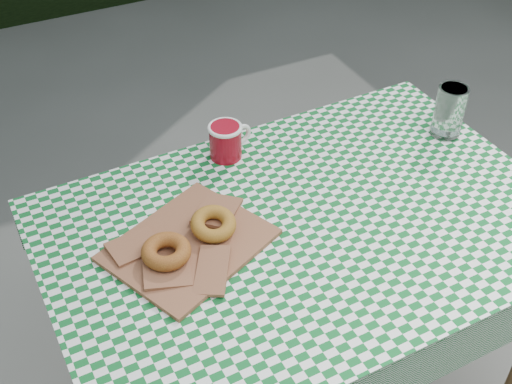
# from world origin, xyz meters

# --- Properties ---
(ground) EXTENTS (60.00, 60.00, 0.00)m
(ground) POSITION_xyz_m (0.00, 0.00, 0.00)
(ground) COLOR #585852
(ground) RESTS_ON ground
(table) EXTENTS (1.15, 0.78, 0.75)m
(table) POSITION_xyz_m (-0.08, -0.08, 0.38)
(table) COLOR brown
(table) RESTS_ON ground
(tablecloth) EXTENTS (1.17, 0.80, 0.01)m
(tablecloth) POSITION_xyz_m (-0.08, -0.08, 0.75)
(tablecloth) COLOR #0E5C24
(tablecloth) RESTS_ON table
(paper_bag) EXTENTS (0.40, 0.37, 0.02)m
(paper_bag) POSITION_xyz_m (-0.34, -0.03, 0.76)
(paper_bag) COLOR brown
(paper_bag) RESTS_ON tablecloth
(bagel_front) EXTENTS (0.10, 0.10, 0.03)m
(bagel_front) POSITION_xyz_m (-0.40, -0.06, 0.79)
(bagel_front) COLOR #975E1F
(bagel_front) RESTS_ON paper_bag
(bagel_back) EXTENTS (0.10, 0.10, 0.03)m
(bagel_back) POSITION_xyz_m (-0.28, -0.02, 0.79)
(bagel_back) COLOR #A46821
(bagel_back) RESTS_ON paper_bag
(coffee_mug) EXTENTS (0.19, 0.19, 0.09)m
(coffee_mug) POSITION_xyz_m (-0.14, 0.23, 0.80)
(coffee_mug) COLOR maroon
(coffee_mug) RESTS_ON tablecloth
(drinking_glass) EXTENTS (0.09, 0.09, 0.14)m
(drinking_glass) POSITION_xyz_m (0.42, 0.06, 0.83)
(drinking_glass) COLOR silver
(drinking_glass) RESTS_ON tablecloth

